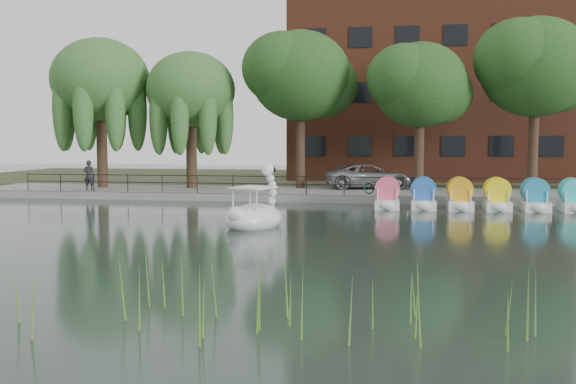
% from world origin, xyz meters
% --- Properties ---
extents(ground_plane, '(120.00, 120.00, 0.00)m').
position_xyz_m(ground_plane, '(0.00, 0.00, 0.00)').
color(ground_plane, '#2F4038').
extents(promenade, '(40.00, 6.00, 0.40)m').
position_xyz_m(promenade, '(0.00, 16.00, 0.20)').
color(promenade, gray).
rests_on(promenade, ground_plane).
extents(kerb, '(40.00, 0.25, 0.40)m').
position_xyz_m(kerb, '(0.00, 13.05, 0.20)').
color(kerb, gray).
rests_on(kerb, ground_plane).
extents(land_strip, '(60.00, 22.00, 0.36)m').
position_xyz_m(land_strip, '(0.00, 30.00, 0.18)').
color(land_strip, '#47512D').
rests_on(land_strip, ground_plane).
extents(railing, '(32.00, 0.05, 1.00)m').
position_xyz_m(railing, '(0.00, 13.25, 1.15)').
color(railing, black).
rests_on(railing, promenade).
extents(apartment_building, '(20.00, 10.07, 18.00)m').
position_xyz_m(apartment_building, '(7.00, 29.97, 9.36)').
color(apartment_building, '#4C1E16').
rests_on(apartment_building, land_strip).
extents(willow_left, '(5.88, 5.88, 9.01)m').
position_xyz_m(willow_left, '(-13.00, 16.50, 6.87)').
color(willow_left, '#473323').
rests_on(willow_left, promenade).
extents(willow_mid, '(5.32, 5.32, 8.15)m').
position_xyz_m(willow_mid, '(-7.50, 17.00, 6.25)').
color(willow_mid, '#473323').
rests_on(willow_mid, promenade).
extents(broadleaf_center, '(6.00, 6.00, 9.25)m').
position_xyz_m(broadleaf_center, '(-1.00, 18.00, 7.06)').
color(broadleaf_center, '#473323').
rests_on(broadleaf_center, promenade).
extents(broadleaf_right, '(5.40, 5.40, 8.32)m').
position_xyz_m(broadleaf_right, '(6.00, 17.50, 6.39)').
color(broadleaf_right, '#473323').
rests_on(broadleaf_right, promenade).
extents(broadleaf_far, '(6.30, 6.30, 9.71)m').
position_xyz_m(broadleaf_far, '(12.50, 18.50, 7.40)').
color(broadleaf_far, '#473323').
rests_on(broadleaf_far, promenade).
extents(minivan, '(4.04, 6.50, 1.68)m').
position_xyz_m(minivan, '(3.19, 18.01, 1.24)').
color(minivan, gray).
rests_on(minivan, promenade).
extents(bicycle, '(1.10, 1.82, 1.00)m').
position_xyz_m(bicycle, '(3.79, 14.06, 0.90)').
color(bicycle, gray).
rests_on(bicycle, promenade).
extents(pedestrian, '(0.76, 0.56, 1.98)m').
position_xyz_m(pedestrian, '(-12.73, 14.17, 1.39)').
color(pedestrian, black).
rests_on(pedestrian, promenade).
extents(swan_boat, '(2.70, 3.30, 2.41)m').
position_xyz_m(swan_boat, '(-0.68, 3.41, 0.53)').
color(swan_boat, white).
rests_on(swan_boat, ground_plane).
extents(pedal_boat_row, '(9.65, 1.70, 1.40)m').
position_xyz_m(pedal_boat_row, '(8.50, 10.88, 0.61)').
color(pedal_boat_row, white).
rests_on(pedal_boat_row, ground_plane).
extents(reed_bank, '(24.00, 2.40, 1.20)m').
position_xyz_m(reed_bank, '(2.00, -9.50, 0.60)').
color(reed_bank, '#669938').
rests_on(reed_bank, ground_plane).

